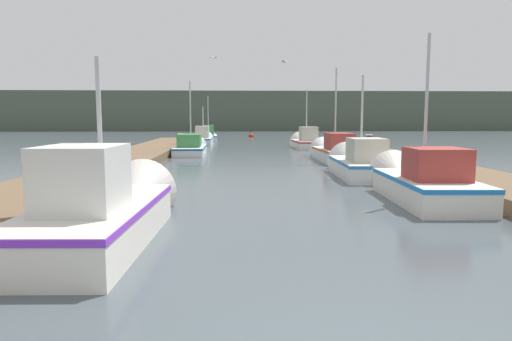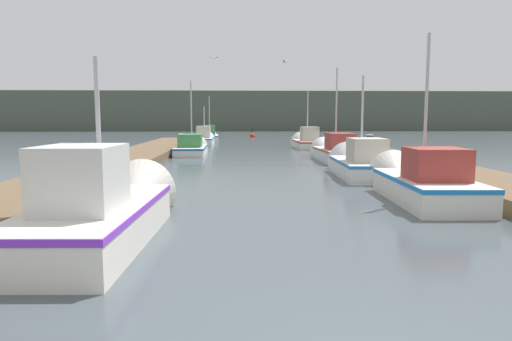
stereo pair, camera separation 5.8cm
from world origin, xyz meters
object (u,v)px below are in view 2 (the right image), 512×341
(fishing_boat_3, at_px, (334,151))
(channel_buoy, at_px, (252,136))
(fishing_boat_1, at_px, (419,181))
(seagull_1, at_px, (214,58))
(fishing_boat_4, at_px, (192,147))
(fishing_boat_6, at_px, (205,138))
(fishing_boat_2, at_px, (360,163))
(mooring_piling_2, at_px, (369,150))
(fishing_boat_7, at_px, (210,136))
(seagull_lead, at_px, (285,62))
(mooring_piling_0, at_px, (40,197))
(fishing_boat_5, at_px, (306,142))
(mooring_piling_1, at_px, (181,142))
(fishing_boat_0, at_px, (108,207))

(fishing_boat_3, relative_size, channel_buoy, 4.94)
(fishing_boat_1, bearing_deg, seagull_1, 110.66)
(fishing_boat_4, height_order, fishing_boat_6, fishing_boat_4)
(fishing_boat_2, bearing_deg, mooring_piling_2, 71.30)
(fishing_boat_4, relative_size, fishing_boat_7, 1.09)
(fishing_boat_7, bearing_deg, channel_buoy, 55.52)
(fishing_boat_1, bearing_deg, seagull_lead, 102.82)
(fishing_boat_7, distance_m, seagull_lead, 18.70)
(fishing_boat_7, bearing_deg, mooring_piling_0, -95.31)
(mooring_piling_2, relative_size, seagull_lead, 2.43)
(fishing_boat_3, bearing_deg, fishing_boat_5, 88.54)
(fishing_boat_4, relative_size, seagull_lead, 9.90)
(fishing_boat_6, bearing_deg, fishing_boat_5, -34.99)
(fishing_boat_7, xyz_separation_m, mooring_piling_1, (-1.09, -11.88, 0.11))
(fishing_boat_5, height_order, fishing_boat_7, fishing_boat_7)
(mooring_piling_1, xyz_separation_m, channel_buoy, (5.21, 18.76, -0.39))
(mooring_piling_0, bearing_deg, mooring_piling_1, 90.27)
(mooring_piling_0, bearing_deg, fishing_boat_0, -0.27)
(fishing_boat_4, bearing_deg, seagull_lead, -28.59)
(mooring_piling_2, bearing_deg, seagull_1, 124.83)
(mooring_piling_0, height_order, seagull_1, seagull_1)
(fishing_boat_6, bearing_deg, mooring_piling_2, -63.13)
(fishing_boat_5, relative_size, mooring_piling_2, 3.57)
(seagull_1, bearing_deg, fishing_boat_6, 122.45)
(channel_buoy, bearing_deg, fishing_boat_3, -83.07)
(fishing_boat_3, bearing_deg, mooring_piling_1, 137.22)
(fishing_boat_3, bearing_deg, mooring_piling_0, -121.94)
(fishing_boat_6, relative_size, mooring_piling_0, 4.21)
(seagull_lead, bearing_deg, fishing_boat_0, -179.68)
(channel_buoy, relative_size, seagull_lead, 1.85)
(fishing_boat_5, bearing_deg, fishing_boat_6, 144.11)
(fishing_boat_2, xyz_separation_m, seagull_lead, (-1.99, 7.71, 4.54))
(fishing_boat_0, distance_m, mooring_piling_2, 14.43)
(fishing_boat_3, xyz_separation_m, fishing_boat_7, (-7.30, 19.30, -0.01))
(fishing_boat_5, height_order, seagull_1, seagull_1)
(mooring_piling_2, bearing_deg, fishing_boat_0, -124.80)
(fishing_boat_0, height_order, mooring_piling_0, fishing_boat_0)
(fishing_boat_7, distance_m, mooring_piling_2, 23.05)
(fishing_boat_0, relative_size, fishing_boat_1, 1.11)
(channel_buoy, distance_m, seagull_lead, 24.80)
(channel_buoy, bearing_deg, fishing_boat_4, -101.04)
(fishing_boat_1, bearing_deg, fishing_boat_2, 96.01)
(fishing_boat_5, xyz_separation_m, mooring_piling_2, (1.11, -11.36, 0.26))
(fishing_boat_0, distance_m, fishing_boat_2, 10.64)
(mooring_piling_2, relative_size, seagull_1, 2.46)
(fishing_boat_0, height_order, fishing_boat_2, fishing_boat_2)
(fishing_boat_0, distance_m, fishing_boat_4, 18.57)
(fishing_boat_4, distance_m, mooring_piling_0, 18.59)
(fishing_boat_2, distance_m, seagull_lead, 9.17)
(fishing_boat_3, relative_size, seagull_1, 9.23)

